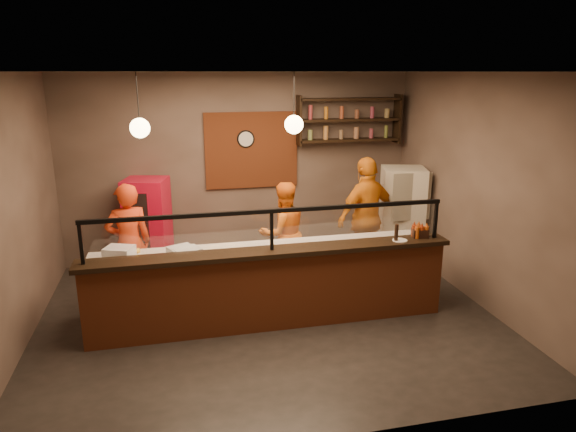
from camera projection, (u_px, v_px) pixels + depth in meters
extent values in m
plane|color=black|center=(268.00, 316.00, 6.97)|extent=(6.00, 6.00, 0.00)
plane|color=#362F2A|center=(265.00, 72.00, 6.10)|extent=(6.00, 6.00, 0.00)
plane|color=#6E5B51|center=(240.00, 168.00, 8.88)|extent=(6.00, 0.00, 6.00)
plane|color=#6E5B51|center=(10.00, 216.00, 5.89)|extent=(0.00, 5.00, 5.00)
plane|color=#6E5B51|center=(477.00, 190.00, 7.18)|extent=(0.00, 5.00, 5.00)
plane|color=#6E5B51|center=(323.00, 275.00, 4.19)|extent=(6.00, 0.00, 6.00)
cube|color=#944320|center=(252.00, 150.00, 8.81)|extent=(1.60, 0.04, 1.30)
cube|color=#944320|center=(272.00, 291.00, 6.55)|extent=(4.60, 0.25, 1.00)
cube|color=black|center=(272.00, 252.00, 6.41)|extent=(4.70, 0.37, 0.06)
cube|color=gray|center=(265.00, 281.00, 7.04)|extent=(4.60, 0.75, 0.85)
cube|color=beige|center=(265.00, 251.00, 6.92)|extent=(4.60, 0.75, 0.05)
cube|color=white|center=(272.00, 231.00, 6.33)|extent=(4.40, 0.02, 0.50)
cube|color=black|center=(271.00, 211.00, 6.26)|extent=(4.50, 0.05, 0.05)
cube|color=black|center=(81.00, 243.00, 5.85)|extent=(0.04, 0.04, 0.50)
cube|color=black|center=(272.00, 231.00, 6.33)|extent=(0.04, 0.04, 0.50)
cube|color=black|center=(436.00, 219.00, 6.81)|extent=(0.04, 0.04, 0.50)
cube|color=black|center=(349.00, 140.00, 9.00)|extent=(1.80, 0.28, 0.04)
cube|color=black|center=(349.00, 120.00, 8.90)|extent=(1.80, 0.28, 0.04)
cube|color=black|center=(350.00, 99.00, 8.81)|extent=(1.80, 0.28, 0.04)
cube|color=black|center=(299.00, 121.00, 8.71)|extent=(0.04, 0.28, 0.85)
cube|color=black|center=(397.00, 119.00, 9.10)|extent=(0.04, 0.28, 0.85)
cylinder|color=black|center=(246.00, 139.00, 8.73)|extent=(0.30, 0.04, 0.30)
cylinder|color=black|center=(138.00, 98.00, 6.05)|extent=(0.01, 0.01, 0.60)
sphere|color=#FFDA8C|center=(140.00, 128.00, 6.14)|extent=(0.24, 0.24, 0.24)
cylinder|color=black|center=(294.00, 96.00, 6.45)|extent=(0.01, 0.01, 0.60)
sphere|color=#FFDA8C|center=(294.00, 125.00, 6.55)|extent=(0.24, 0.24, 0.24)
imported|color=red|center=(129.00, 243.00, 7.25)|extent=(0.71, 0.55, 1.73)
imported|color=orange|center=(283.00, 233.00, 7.90)|extent=(0.89, 0.75, 1.61)
imported|color=orange|center=(367.00, 217.00, 8.15)|extent=(1.23, 0.85, 1.94)
cube|color=beige|center=(401.00, 216.00, 8.71)|extent=(0.85, 0.82, 1.67)
cube|color=red|center=(148.00, 225.00, 8.43)|extent=(0.79, 0.75, 1.54)
cylinder|color=beige|center=(226.00, 250.00, 6.86)|extent=(0.69, 0.69, 0.01)
cube|color=silver|center=(181.00, 252.00, 6.55)|extent=(0.38, 0.35, 0.15)
cube|color=silver|center=(119.00, 253.00, 6.48)|extent=(0.41, 0.38, 0.17)
cube|color=silver|center=(188.00, 254.00, 6.47)|extent=(0.39, 0.36, 0.16)
cylinder|color=yellow|center=(127.00, 254.00, 6.63)|extent=(0.34, 0.27, 0.06)
cube|color=black|center=(420.00, 233.00, 6.88)|extent=(0.23, 0.19, 0.11)
cylinder|color=black|center=(396.00, 233.00, 6.68)|extent=(0.06, 0.06, 0.23)
cylinder|color=silver|center=(400.00, 240.00, 6.73)|extent=(0.20, 0.20, 0.01)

